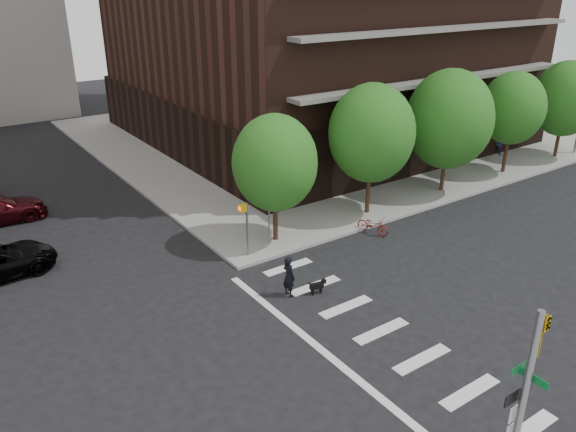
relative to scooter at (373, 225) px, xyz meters
name	(u,v)px	position (x,y,z in m)	size (l,w,h in m)	color
ground	(316,361)	(-8.56, -6.50, -0.46)	(120.00, 120.00, 0.00)	black
sidewalk_ne	(339,129)	(11.94, 17.00, -0.39)	(39.00, 33.00, 0.15)	gray
crosswalk	(365,338)	(-6.36, -6.50, -0.46)	(3.85, 13.00, 0.01)	silver
tree_a	(275,163)	(-4.56, 2.00, 3.58)	(4.00, 4.00, 5.90)	#301E11
tree_b	(372,133)	(1.44, 2.00, 4.08)	(4.50, 4.50, 6.65)	#301E11
tree_c	(449,119)	(7.44, 2.00, 3.99)	(5.00, 5.00, 6.80)	#301E11
tree_d	(513,108)	(13.44, 2.00, 3.88)	(4.00, 4.00, 6.20)	#301E11
tree_e	(566,99)	(19.44, 2.00, 3.78)	(4.50, 4.50, 6.35)	#301E11
pedestrian_signal	(252,219)	(-6.25, 1.42, 1.39)	(2.18, 0.67, 2.60)	slate
scooter	(373,225)	(0.00, 0.00, 0.00)	(0.61, 1.76, 0.92)	maroon
dog_walker	(289,276)	(-6.90, -2.48, 0.42)	(0.42, 0.64, 1.75)	black
dog	(318,285)	(-5.86, -3.04, -0.09)	(0.71, 0.30, 0.59)	black
pedestrian_far	(500,145)	(16.38, 4.50, 0.45)	(0.58, 0.74, 1.53)	#1F2C4C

